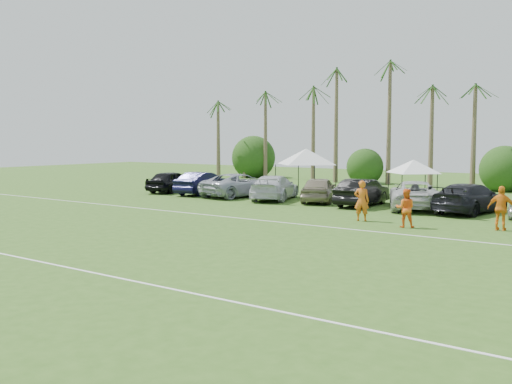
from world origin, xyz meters
The scene contains 24 objects.
field_lines centered at (0.00, 8.00, 0.01)m, with size 80.00×12.10×0.01m.
palm_tree_0 centered at (-22.00, 38.00, 7.48)m, with size 2.40×2.40×8.90m.
palm_tree_1 centered at (-17.00, 38.00, 8.35)m, with size 2.40×2.40×9.90m.
palm_tree_2 centered at (-12.00, 38.00, 9.21)m, with size 2.40×2.40×10.90m.
palm_tree_3 centered at (-8.00, 38.00, 10.06)m, with size 2.40×2.40×11.90m.
palm_tree_4 centered at (-4.00, 38.00, 7.48)m, with size 2.40×2.40×8.90m.
palm_tree_5 centered at (0.00, 38.00, 8.35)m, with size 2.40×2.40×9.90m.
palm_tree_6 centered at (4.00, 38.00, 9.21)m, with size 2.40×2.40×10.90m.
bush_tree_0 centered at (-19.00, 39.00, 1.80)m, with size 4.00×4.00×4.00m.
bush_tree_1 centered at (-6.00, 39.00, 1.80)m, with size 4.00×4.00×4.00m.
bush_tree_2 centered at (6.00, 39.00, 1.80)m, with size 4.00×4.00×4.00m.
sideline_player_a centered at (3.85, 16.69, 1.00)m, with size 0.73×0.48×1.99m, color orange.
sideline_player_b centered at (6.33, 15.95, 0.88)m, with size 0.86×0.67×1.76m, color orange.
sideline_player_c centered at (10.10, 17.51, 0.98)m, with size 1.15×0.48×1.97m, color orange.
canopy_tent_left centered at (-4.77, 26.07, 3.32)m, with size 4.79×4.79×3.88m.
canopy_tent_right centered at (2.41, 27.78, 2.64)m, with size 3.81×3.81×3.08m.
parked_car_0 centered at (-14.35, 22.42, 0.81)m, with size 1.91×4.75×1.62m, color black.
parked_car_1 centered at (-11.24, 22.42, 0.81)m, with size 1.71×4.92×1.62m, color black.
parked_car_2 centered at (-8.14, 22.64, 0.81)m, with size 2.69×5.83×1.62m, color #A0A3AF.
parked_car_3 centered at (-5.04, 22.41, 0.81)m, with size 2.27×5.58×1.62m, color silver.
parked_car_4 centered at (-1.93, 22.89, 0.81)m, with size 1.91×4.75×1.62m, color gray.
parked_car_5 centered at (1.17, 22.59, 0.81)m, with size 1.71×4.92×1.62m, color black.
parked_car_6 centered at (4.27, 22.87, 0.81)m, with size 2.69×5.83×1.62m, color silver.
parked_car_7 centered at (7.38, 22.82, 0.81)m, with size 2.27×5.58×1.62m, color black.
Camera 1 is at (15.59, -8.91, 4.02)m, focal length 40.00 mm.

